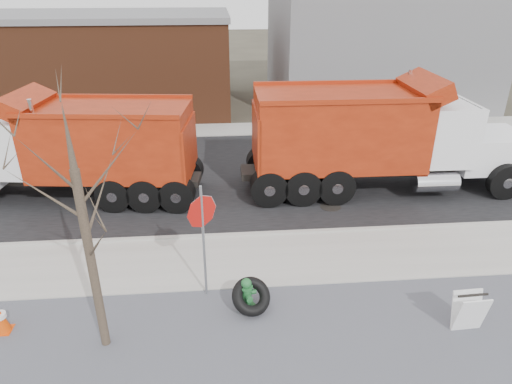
{
  "coord_description": "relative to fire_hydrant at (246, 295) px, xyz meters",
  "views": [
    {
      "loc": [
        -0.66,
        -10.18,
        7.05
      ],
      "look_at": [
        0.35,
        1.67,
        1.4
      ],
      "focal_mm": 32.0,
      "sensor_mm": 36.0,
      "label": 1
    }
  ],
  "objects": [
    {
      "name": "ground",
      "position": [
        0.16,
        1.71,
        -0.38
      ],
      "size": [
        120.0,
        120.0,
        0.0
      ],
      "primitive_type": "plane",
      "color": "#383328",
      "rests_on": "ground"
    },
    {
      "name": "gravel_verge",
      "position": [
        0.16,
        -1.79,
        -0.37
      ],
      "size": [
        60.0,
        5.0,
        0.03
      ],
      "primitive_type": "cube",
      "color": "slate",
      "rests_on": "ground"
    },
    {
      "name": "sidewalk",
      "position": [
        0.16,
        1.96,
        -0.35
      ],
      "size": [
        60.0,
        2.5,
        0.06
      ],
      "primitive_type": "cube",
      "color": "#9E9B93",
      "rests_on": "ground"
    },
    {
      "name": "curb",
      "position": [
        0.16,
        3.26,
        -0.33
      ],
      "size": [
        60.0,
        0.15,
        0.11
      ],
      "primitive_type": "cube",
      "color": "#9E9B93",
      "rests_on": "ground"
    },
    {
      "name": "road",
      "position": [
        0.16,
        8.01,
        -0.37
      ],
      "size": [
        60.0,
        9.4,
        0.02
      ],
      "primitive_type": "cube",
      "color": "black",
      "rests_on": "ground"
    },
    {
      "name": "far_sidewalk",
      "position": [
        0.16,
        13.71,
        -0.35
      ],
      "size": [
        60.0,
        2.0,
        0.06
      ],
      "primitive_type": "cube",
      "color": "#9E9B93",
      "rests_on": "ground"
    },
    {
      "name": "building_grey",
      "position": [
        9.16,
        19.71,
        3.62
      ],
      "size": [
        12.0,
        10.0,
        8.0
      ],
      "color": "slate",
      "rests_on": "ground"
    },
    {
      "name": "building_brick",
      "position": [
        -9.84,
        18.71,
        2.27
      ],
      "size": [
        20.2,
        8.2,
        5.3
      ],
      "color": "brown",
      "rests_on": "ground"
    },
    {
      "name": "bare_tree",
      "position": [
        -3.04,
        -0.89,
        2.91
      ],
      "size": [
        3.2,
        3.2,
        5.2
      ],
      "color": "#382D23",
      "rests_on": "ground"
    },
    {
      "name": "fire_hydrant",
      "position": [
        0.0,
        0.0,
        0.0
      ],
      "size": [
        0.48,
        0.47,
        0.84
      ],
      "rotation": [
        0.0,
        0.0,
        0.29
      ],
      "color": "#286A38",
      "rests_on": "ground"
    },
    {
      "name": "truck_tire",
      "position": [
        0.1,
        -0.08,
        0.02
      ],
      "size": [
        1.17,
        1.14,
        0.81
      ],
      "color": "black",
      "rests_on": "ground"
    },
    {
      "name": "stop_sign",
      "position": [
        -0.94,
        0.61,
        1.59
      ],
      "size": [
        0.64,
        0.51,
        2.92
      ],
      "rotation": [
        0.0,
        0.0,
        0.27
      ],
      "color": "gray",
      "rests_on": "ground"
    },
    {
      "name": "sandwich_board",
      "position": [
        4.74,
        -1.12,
        0.11
      ],
      "size": [
        0.69,
        0.45,
        0.94
      ],
      "rotation": [
        0.0,
        0.0,
        0.04
      ],
      "color": "white",
      "rests_on": "ground"
    },
    {
      "name": "traffic_cone_near",
      "position": [
        -5.36,
        -0.32,
        -0.02
      ],
      "size": [
        0.37,
        0.37,
        0.72
      ],
      "color": "#E24307",
      "rests_on": "ground"
    },
    {
      "name": "dump_truck_red_a",
      "position": [
        4.99,
        6.35,
        1.66
      ],
      "size": [
        10.13,
        2.85,
        4.03
      ],
      "rotation": [
        0.0,
        0.0,
        -0.01
      ],
      "color": "black",
      "rests_on": "ground"
    },
    {
      "name": "dump_truck_red_b",
      "position": [
        -5.21,
        6.48,
        1.49
      ],
      "size": [
        8.85,
        3.42,
        3.68
      ],
      "rotation": [
        0.0,
        0.0,
        3.03
      ],
      "color": "black",
      "rests_on": "ground"
    }
  ]
}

